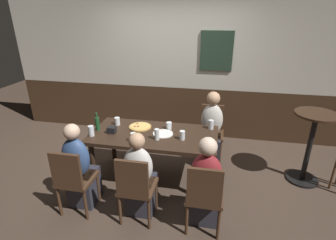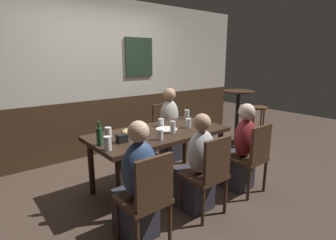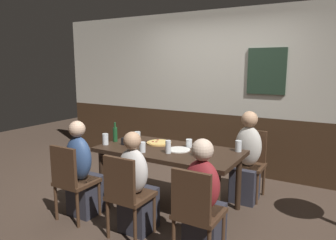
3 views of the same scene
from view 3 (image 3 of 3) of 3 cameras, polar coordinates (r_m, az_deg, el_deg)
name	(u,v)px [view 3 (image 3 of 3)]	position (r m, az deg, el deg)	size (l,w,h in m)	color
ground_plane	(169,206)	(4.08, 0.16, -15.34)	(12.00, 12.00, 0.00)	#423328
wall_back	(220,92)	(5.20, 9.37, 4.97)	(6.40, 0.13, 2.60)	#3D2819
dining_table	(169,155)	(3.85, 0.16, -6.44)	(1.73, 0.87, 0.74)	black
chair_mid_near	(126,192)	(3.24, -7.57, -12.84)	(0.40, 0.40, 0.88)	#422B1C
chair_right_far	(250,160)	(4.37, 14.65, -6.97)	(0.40, 0.40, 0.88)	#422B1C
chair_right_near	(196,210)	(2.87, 5.08, -15.89)	(0.40, 0.40, 0.88)	#422B1C
chair_left_near	(72,178)	(3.72, -17.06, -10.09)	(0.40, 0.40, 0.88)	#422B1C
person_mid_near	(136,190)	(3.37, -5.80, -12.59)	(0.34, 0.37, 1.09)	#2D2D38
person_right_far	(247,163)	(4.22, 14.06, -7.55)	(0.34, 0.37, 1.17)	#2D2D38
person_right_near	(203,206)	(3.02, 6.43, -15.15)	(0.34, 0.37, 1.11)	#2D2D38
person_left_near	(83,176)	(3.83, -15.24, -9.75)	(0.34, 0.37, 1.13)	#2D2D38
pizza	(159,143)	(4.08, -1.65, -4.13)	(0.32, 0.32, 0.03)	tan
tumbler_water	(168,147)	(3.63, 0.03, -5.00)	(0.06, 0.06, 0.15)	silver
highball_clear	(138,136)	(4.28, -5.54, -2.92)	(0.08, 0.08, 0.11)	silver
beer_glass_tall	(189,144)	(3.89, 3.83, -4.34)	(0.08, 0.08, 0.10)	silver
tumbler_short	(105,140)	(4.09, -11.28, -3.56)	(0.08, 0.08, 0.14)	silver
pint_glass_stout	(238,147)	(3.79, 12.64, -4.77)	(0.07, 0.07, 0.13)	silver
pint_glass_amber	(196,151)	(3.54, 5.12, -5.68)	(0.07, 0.07, 0.12)	silver
beer_glass_half	(142,148)	(3.69, -4.67, -5.06)	(0.07, 0.07, 0.12)	silver
beer_bottle_green	(115,134)	(4.22, -9.56, -2.51)	(0.06, 0.06, 0.26)	#194723
plate_white_large	(179,150)	(3.77, 1.93, -5.40)	(0.28, 0.28, 0.01)	white
condiment_caddy	(127,141)	(4.05, -7.52, -3.83)	(0.11, 0.09, 0.09)	black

